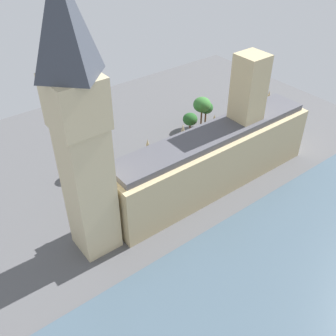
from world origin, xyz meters
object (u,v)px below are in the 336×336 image
object	(u,v)px
plane_tree_trailing	(88,152)
car_dark_green_near_tower	(165,161)
parliament_building	(216,154)
plane_tree_kerbside	(206,108)
clock_tower	(79,126)
double_decker_bus_under_trees	(211,134)
car_black_corner	(143,172)
plane_tree_far_end	(190,119)
plane_tree_midblock	(202,105)
street_lamp_leading	(190,120)
pedestrian_opposite_hall	(161,178)

from	to	relation	value
plane_tree_trailing	car_dark_green_near_tower	bearing A→B (deg)	-117.92
parliament_building	plane_tree_kerbside	distance (m)	31.71
clock_tower	plane_tree_kerbside	size ratio (longest dim) A/B	7.25
double_decker_bus_under_trees	car_dark_green_near_tower	world-z (taller)	double_decker_bus_under_trees
car_black_corner	plane_tree_far_end	distance (m)	26.25
parliament_building	plane_tree_kerbside	xyz separation A→B (m)	(24.99, -19.29, -3.02)
car_black_corner	plane_tree_midblock	xyz separation A→B (m)	(10.80, -31.22, 6.72)
street_lamp_leading	plane_tree_midblock	bearing A→B (deg)	-78.93
double_decker_bus_under_trees	plane_tree_far_end	bearing A→B (deg)	-162.13
plane_tree_kerbside	street_lamp_leading	xyz separation A→B (m)	(-0.77, 7.53, -1.68)
pedestrian_opposite_hall	plane_tree_kerbside	distance (m)	34.59
car_black_corner	plane_tree_midblock	bearing A→B (deg)	-70.70
car_dark_green_near_tower	pedestrian_opposite_hall	size ratio (longest dim) A/B	2.87
double_decker_bus_under_trees	plane_tree_midblock	size ratio (longest dim) A/B	1.05
plane_tree_kerbside	plane_tree_midblock	bearing A→B (deg)	74.96
double_decker_bus_under_trees	plane_tree_far_end	xyz separation A→B (m)	(7.24, 2.71, 2.88)
plane_tree_midblock	clock_tower	bearing A→B (deg)	115.30
car_black_corner	plane_tree_kerbside	bearing A→B (deg)	-72.17
car_dark_green_near_tower	clock_tower	bearing A→B (deg)	-63.15
double_decker_bus_under_trees	plane_tree_trailing	distance (m)	39.42
car_dark_green_near_tower	plane_tree_trailing	world-z (taller)	plane_tree_trailing
car_black_corner	street_lamp_leading	world-z (taller)	street_lamp_leading
plane_tree_midblock	plane_tree_far_end	size ratio (longest dim) A/B	1.34
car_black_corner	clock_tower	bearing A→B (deg)	123.07
car_dark_green_near_tower	plane_tree_kerbside	distance (m)	27.14
pedestrian_opposite_hall	plane_tree_trailing	distance (m)	21.48
double_decker_bus_under_trees	plane_tree_trailing	size ratio (longest dim) A/B	1.24
parliament_building	car_black_corner	world-z (taller)	parliament_building
car_black_corner	plane_tree_midblock	size ratio (longest dim) A/B	0.43
plane_tree_midblock	street_lamp_leading	bearing A→B (deg)	101.07
plane_tree_kerbside	car_black_corner	bearing A→B (deg)	107.61
clock_tower	plane_tree_trailing	bearing A→B (deg)	-25.05
car_dark_green_near_tower	parliament_building	bearing A→B (deg)	20.63
parliament_building	car_black_corner	size ratio (longest dim) A/B	13.99
parliament_building	street_lamp_leading	size ratio (longest dim) A/B	9.32
plane_tree_midblock	plane_tree_far_end	distance (m)	7.50
clock_tower	pedestrian_opposite_hall	distance (m)	40.46
car_black_corner	pedestrian_opposite_hall	size ratio (longest dim) A/B	2.65
car_dark_green_near_tower	plane_tree_kerbside	world-z (taller)	plane_tree_kerbside
plane_tree_kerbside	street_lamp_leading	distance (m)	7.75
clock_tower	double_decker_bus_under_trees	world-z (taller)	clock_tower
pedestrian_opposite_hall	plane_tree_midblock	bearing A→B (deg)	49.70
plane_tree_trailing	car_black_corner	bearing A→B (deg)	-133.40
car_dark_green_near_tower	plane_tree_midblock	distance (m)	26.25
plane_tree_trailing	street_lamp_leading	bearing A→B (deg)	-91.34
car_black_corner	car_dark_green_near_tower	bearing A→B (deg)	-87.65
plane_tree_trailing	double_decker_bus_under_trees	bearing A→B (deg)	-103.46
clock_tower	street_lamp_leading	xyz separation A→B (m)	(24.39, -48.09, -26.38)
parliament_building	plane_tree_far_end	world-z (taller)	parliament_building
car_dark_green_near_tower	pedestrian_opposite_hall	xyz separation A→B (m)	(-5.54, 5.74, -0.16)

